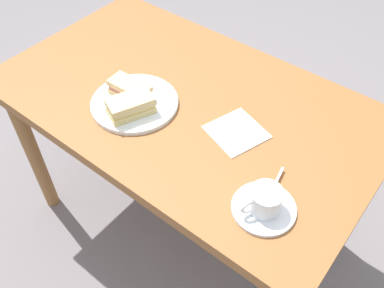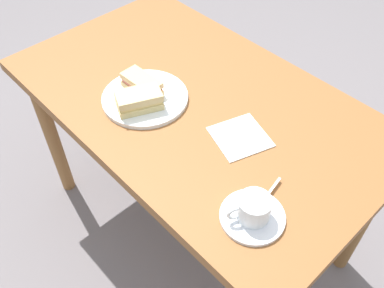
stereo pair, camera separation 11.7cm
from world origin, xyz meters
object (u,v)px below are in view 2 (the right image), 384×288
object	(u,v)px
sandwich_front	(142,84)
coffee_saucer	(252,217)
sandwich_plate	(145,98)
sandwich_back	(139,100)
dining_table	(196,118)
spoon	(268,194)
napkin	(240,137)
coffee_cup	(253,208)

from	to	relation	value
sandwich_front	coffee_saucer	size ratio (longest dim) A/B	0.85
sandwich_plate	sandwich_back	size ratio (longest dim) A/B	1.77
dining_table	sandwich_back	bearing A→B (deg)	64.88
sandwich_back	spoon	world-z (taller)	sandwich_back
sandwich_back	coffee_saucer	size ratio (longest dim) A/B	0.95
sandwich_front	sandwich_back	bearing A→B (deg)	135.75
sandwich_back	napkin	distance (m)	0.33
coffee_cup	spoon	xyz separation A→B (m)	(0.01, -0.08, -0.03)
sandwich_plate	coffee_cup	world-z (taller)	coffee_cup
napkin	coffee_cup	bearing A→B (deg)	138.29
dining_table	coffee_cup	bearing A→B (deg)	153.62
dining_table	napkin	size ratio (longest dim) A/B	8.29
sandwich_plate	coffee_cup	bearing A→B (deg)	170.69
sandwich_front	coffee_cup	xyz separation A→B (m)	(-0.55, 0.10, 0.00)
sandwich_back	spoon	distance (m)	0.48
spoon	coffee_saucer	bearing A→B (deg)	100.80
sandwich_plate	coffee_saucer	world-z (taller)	sandwich_plate
dining_table	coffee_cup	world-z (taller)	coffee_cup
napkin	spoon	bearing A→B (deg)	151.00
coffee_saucer	sandwich_plate	bearing A→B (deg)	-9.13
sandwich_front	spoon	size ratio (longest dim) A/B	1.40
sandwich_front	coffee_cup	distance (m)	0.56
spoon	sandwich_back	bearing A→B (deg)	4.01
dining_table	sandwich_front	world-z (taller)	sandwich_front
coffee_saucer	napkin	distance (m)	0.28
sandwich_back	coffee_saucer	xyz separation A→B (m)	(-0.50, 0.04, -0.04)
coffee_cup	napkin	bearing A→B (deg)	-41.71
coffee_cup	dining_table	bearing A→B (deg)	-26.38
sandwich_front	coffee_saucer	xyz separation A→B (m)	(-0.55, 0.10, -0.03)
coffee_saucer	spoon	bearing A→B (deg)	-79.20
sandwich_plate	sandwich_front	xyz separation A→B (m)	(0.03, -0.01, 0.03)
dining_table	napkin	distance (m)	0.23
dining_table	sandwich_front	size ratio (longest dim) A/B	8.98
sandwich_plate	sandwich_back	world-z (taller)	sandwich_back
sandwich_back	coffee_cup	distance (m)	0.50
coffee_cup	spoon	bearing A→B (deg)	-79.97
sandwich_back	spoon	xyz separation A→B (m)	(-0.48, -0.03, -0.03)
sandwich_front	spoon	distance (m)	0.54
dining_table	sandwich_plate	xyz separation A→B (m)	(0.11, 0.12, 0.10)
dining_table	sandwich_back	world-z (taller)	sandwich_back
coffee_cup	napkin	xyz separation A→B (m)	(0.21, -0.18, -0.04)
coffee_saucer	coffee_cup	xyz separation A→B (m)	(0.00, 0.00, 0.04)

